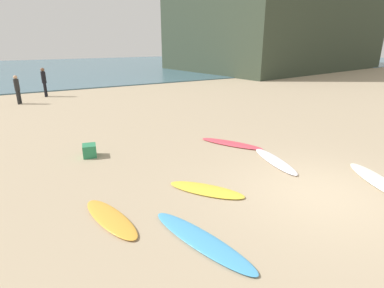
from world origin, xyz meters
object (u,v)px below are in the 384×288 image
at_px(surfboard_1, 275,161).
at_px(surfboard_5, 201,240).
at_px(surfboard_3, 206,190).
at_px(surfboard_4, 378,181).
at_px(beachgoer_near, 17,88).
at_px(surfboard_2, 231,144).
at_px(beach_cooler, 90,151).
at_px(surfboard_0, 111,218).
at_px(beachgoer_mid, 44,81).

height_order(surfboard_1, surfboard_5, surfboard_1).
xyz_separation_m(surfboard_3, surfboard_5, (-1.15, -1.64, 0.00)).
relative_size(surfboard_4, beachgoer_near, 1.45).
xyz_separation_m(surfboard_1, surfboard_3, (-2.81, -0.56, -0.01)).
distance_m(surfboard_2, surfboard_5, 5.63).
bearing_deg(beach_cooler, surfboard_3, -63.11).
bearing_deg(surfboard_4, surfboard_2, 135.13).
relative_size(surfboard_5, beachgoer_near, 1.54).
bearing_deg(surfboard_4, surfboard_3, -177.41).
distance_m(surfboard_0, beach_cooler, 3.94).
xyz_separation_m(surfboard_3, surfboard_4, (4.13, -1.80, 0.01)).
xyz_separation_m(surfboard_0, surfboard_4, (6.52, -1.71, 0.00)).
relative_size(surfboard_0, beachgoer_mid, 1.05).
xyz_separation_m(surfboard_0, beachgoer_near, (-1.17, 14.54, 0.86)).
bearing_deg(surfboard_2, surfboard_1, -113.65).
distance_m(surfboard_3, surfboard_4, 4.51).
distance_m(surfboard_0, surfboard_5, 1.98).
relative_size(surfboard_1, surfboard_5, 0.90).
distance_m(surfboard_0, surfboard_1, 5.24).
bearing_deg(surfboard_4, surfboard_1, 145.38).
xyz_separation_m(surfboard_5, beach_cooler, (-0.79, 5.46, 0.16)).
bearing_deg(surfboard_0, beachgoer_near, 83.36).
height_order(surfboard_0, beach_cooler, beach_cooler).
bearing_deg(surfboard_1, beachgoer_near, 128.51).
bearing_deg(surfboard_3, surfboard_0, 146.35).
bearing_deg(surfboard_4, beachgoer_mid, 134.82).
bearing_deg(beachgoer_mid, surfboard_2, -142.28).
height_order(surfboard_0, surfboard_1, surfboard_1).
height_order(surfboard_0, beachgoer_mid, beachgoer_mid).
bearing_deg(surfboard_2, surfboard_4, -99.51).
bearing_deg(beach_cooler, beachgoer_mid, 90.20).
bearing_deg(surfboard_5, surfboard_3, -138.41).
distance_m(surfboard_0, surfboard_3, 2.39).
relative_size(surfboard_3, surfboard_5, 0.77).
distance_m(beachgoer_mid, beach_cooler, 12.51).
bearing_deg(beachgoer_mid, beachgoer_near, 158.65).
bearing_deg(beach_cooler, surfboard_4, -42.80).
height_order(surfboard_0, surfboard_3, surfboard_0).
bearing_deg(surfboard_3, beach_cooler, 80.94).
bearing_deg(beachgoer_near, beachgoer_mid, 167.77).
xyz_separation_m(surfboard_2, beachgoer_near, (-6.21, 11.92, 0.86)).
relative_size(surfboard_2, beachgoer_near, 1.43).
bearing_deg(surfboard_2, surfboard_3, -164.83).
bearing_deg(beach_cooler, beachgoer_near, 98.69).
xyz_separation_m(surfboard_4, surfboard_5, (-5.28, 0.16, -0.01)).
distance_m(surfboard_1, beachgoer_near, 15.31).
bearing_deg(surfboard_2, surfboard_5, -160.81).
relative_size(surfboard_4, beachgoer_mid, 1.29).
bearing_deg(surfboard_3, surfboard_2, 7.70).
bearing_deg(surfboard_1, beach_cooler, 159.40).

